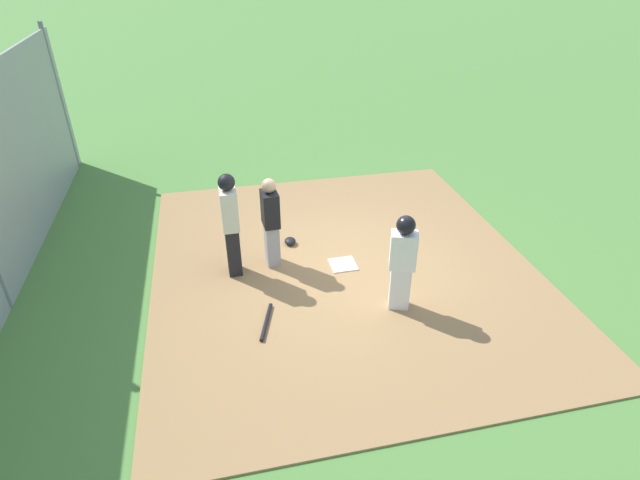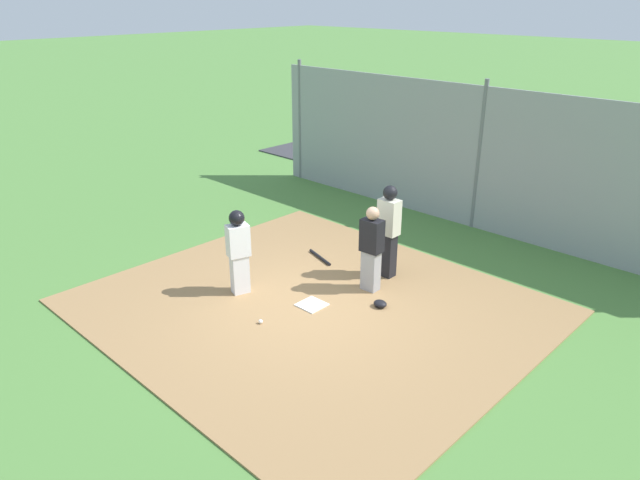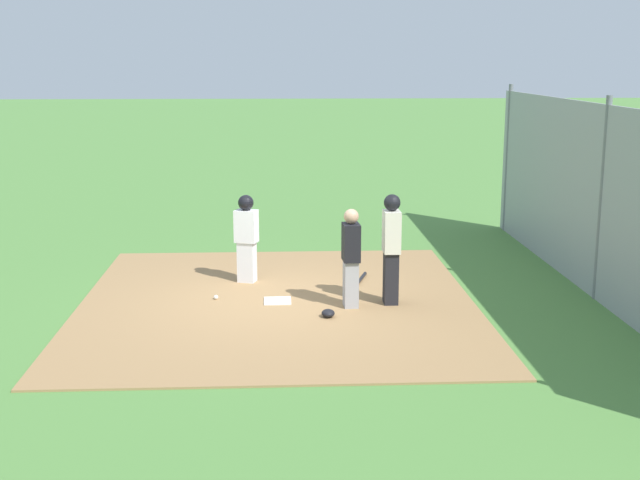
{
  "view_description": "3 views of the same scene",
  "coord_description": "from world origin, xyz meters",
  "px_view_note": "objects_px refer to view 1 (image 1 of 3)",
  "views": [
    {
      "loc": [
        7.0,
        -1.97,
        4.9
      ],
      "look_at": [
        0.16,
        -0.44,
        0.68
      ],
      "focal_mm": 28.37,
      "sensor_mm": 36.0,
      "label": 1
    },
    {
      "loc": [
        -6.3,
        6.32,
        5.0
      ],
      "look_at": [
        0.41,
        -0.63,
        0.95
      ],
      "focal_mm": 32.96,
      "sensor_mm": 36.0,
      "label": 2
    },
    {
      "loc": [
        -13.22,
        -0.02,
        3.93
      ],
      "look_at": [
        0.27,
        -0.71,
        0.99
      ],
      "focal_mm": 47.16,
      "sensor_mm": 36.0,
      "label": 3
    }
  ],
  "objects_px": {
    "runner": "(403,258)",
    "baseball_bat": "(266,322)",
    "home_plate": "(343,264)",
    "umpire": "(231,223)",
    "catcher_mask": "(290,241)",
    "baseball": "(402,261)",
    "catcher": "(271,221)"
  },
  "relations": [
    {
      "from": "catcher_mask",
      "to": "baseball_bat",
      "type": "bearing_deg",
      "value": -18.59
    },
    {
      "from": "catcher_mask",
      "to": "runner",
      "type": "bearing_deg",
      "value": 31.29
    },
    {
      "from": "runner",
      "to": "baseball",
      "type": "bearing_deg",
      "value": -4.91
    },
    {
      "from": "baseball",
      "to": "runner",
      "type": "bearing_deg",
      "value": -23.52
    },
    {
      "from": "home_plate",
      "to": "baseball",
      "type": "bearing_deg",
      "value": 80.39
    },
    {
      "from": "home_plate",
      "to": "baseball_bat",
      "type": "distance_m",
      "value": 1.94
    },
    {
      "from": "catcher_mask",
      "to": "home_plate",
      "type": "bearing_deg",
      "value": 41.25
    },
    {
      "from": "home_plate",
      "to": "runner",
      "type": "relative_size",
      "value": 0.28
    },
    {
      "from": "baseball_bat",
      "to": "umpire",
      "type": "bearing_deg",
      "value": -149.75
    },
    {
      "from": "home_plate",
      "to": "runner",
      "type": "xyz_separation_m",
      "value": [
        1.27,
        0.54,
        0.87
      ]
    },
    {
      "from": "catcher_mask",
      "to": "umpire",
      "type": "bearing_deg",
      "value": -56.78
    },
    {
      "from": "catcher_mask",
      "to": "baseball",
      "type": "bearing_deg",
      "value": 59.46
    },
    {
      "from": "umpire",
      "to": "catcher_mask",
      "type": "height_order",
      "value": "umpire"
    },
    {
      "from": "umpire",
      "to": "baseball_bat",
      "type": "relative_size",
      "value": 2.22
    },
    {
      "from": "home_plate",
      "to": "baseball_bat",
      "type": "xyz_separation_m",
      "value": [
        1.25,
        -1.49,
        0.02
      ]
    },
    {
      "from": "home_plate",
      "to": "umpire",
      "type": "xyz_separation_m",
      "value": [
        -0.19,
        -1.83,
        0.94
      ]
    },
    {
      "from": "baseball",
      "to": "home_plate",
      "type": "bearing_deg",
      "value": -99.61
    },
    {
      "from": "umpire",
      "to": "baseball",
      "type": "bearing_deg",
      "value": -8.08
    },
    {
      "from": "baseball_bat",
      "to": "baseball",
      "type": "relative_size",
      "value": 10.87
    },
    {
      "from": "umpire",
      "to": "catcher_mask",
      "type": "xyz_separation_m",
      "value": [
        -0.69,
        1.05,
        -0.89
      ]
    },
    {
      "from": "catcher_mask",
      "to": "baseball",
      "type": "xyz_separation_m",
      "value": [
        1.06,
        1.79,
        -0.02
      ]
    },
    {
      "from": "home_plate",
      "to": "baseball_bat",
      "type": "relative_size",
      "value": 0.55
    },
    {
      "from": "umpire",
      "to": "home_plate",
      "type": "bearing_deg",
      "value": -6.8
    },
    {
      "from": "catcher",
      "to": "catcher_mask",
      "type": "distance_m",
      "value": 1.02
    },
    {
      "from": "catcher",
      "to": "baseball",
      "type": "relative_size",
      "value": 21.43
    },
    {
      "from": "baseball_bat",
      "to": "catcher_mask",
      "type": "xyz_separation_m",
      "value": [
        -2.13,
        0.72,
        0.03
      ]
    },
    {
      "from": "catcher",
      "to": "baseball_bat",
      "type": "xyz_separation_m",
      "value": [
        1.58,
        -0.32,
        -0.79
      ]
    },
    {
      "from": "home_plate",
      "to": "catcher_mask",
      "type": "height_order",
      "value": "catcher_mask"
    },
    {
      "from": "runner",
      "to": "baseball_bat",
      "type": "height_order",
      "value": "runner"
    },
    {
      "from": "runner",
      "to": "baseball_bat",
      "type": "xyz_separation_m",
      "value": [
        -0.03,
        -2.03,
        -0.85
      ]
    },
    {
      "from": "home_plate",
      "to": "runner",
      "type": "height_order",
      "value": "runner"
    },
    {
      "from": "umpire",
      "to": "catcher_mask",
      "type": "distance_m",
      "value": 1.54
    }
  ]
}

